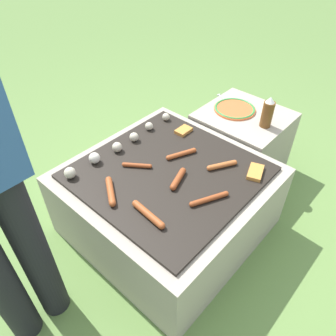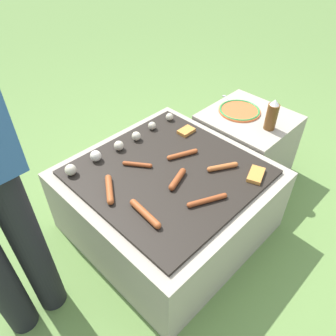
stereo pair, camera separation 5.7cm
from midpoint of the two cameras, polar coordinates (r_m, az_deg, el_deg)
The scene contains 16 objects.
ground_plane at distance 1.97m, azimuth 0.85°, elevation -9.94°, with size 14.00×14.00×0.00m, color #608442.
grill at distance 1.81m, azimuth 0.91°, elevation -5.68°, with size 0.94×0.94×0.43m.
side_ledge at distance 2.27m, azimuth 13.88°, elevation 4.13°, with size 0.50×0.53×0.43m.
sausage_mid_left at distance 1.75m, azimuth 3.48°, elevation 2.38°, with size 0.17×0.09×0.03m.
sausage_back_right at distance 1.69m, azimuth -4.40°, elevation 0.62°, with size 0.10×0.13×0.02m.
sausage_mid_right at distance 1.51m, azimuth 7.94°, elevation -5.59°, with size 0.18×0.10×0.02m.
sausage_back_left at distance 1.44m, azimuth -2.87°, elevation -7.94°, with size 0.05×0.20×0.03m.
sausage_front_right at distance 1.59m, azimuth 2.68°, elevation -1.95°, with size 0.15×0.07×0.03m.
sausage_front_center at distance 1.69m, azimuth 10.45°, elevation 0.19°, with size 0.15×0.10×0.03m.
sausage_front_left at distance 1.56m, azimuth -9.14°, elevation -3.69°, with size 0.12×0.17×0.03m.
bread_slice_center at distance 1.69m, azimuth 16.02°, elevation -1.16°, with size 0.14×0.11×0.02m.
bread_slice_right at distance 1.93m, azimuth 4.06°, elevation 6.44°, with size 0.10×0.07×0.02m.
mushroom_row at distance 1.80m, azimuth -7.91°, elevation 3.95°, with size 0.75×0.07×0.06m.
plate_colorful at distance 2.18m, azimuth 13.10°, elevation 9.73°, with size 0.27×0.27×0.02m.
condiment_bottle at distance 2.02m, azimuth 18.43°, elevation 8.71°, with size 0.07×0.07×0.19m.
fork_utensil at distance 2.28m, azimuth 11.51°, elevation 11.33°, with size 0.09×0.18×0.01m.
Camera 2 is at (-0.88, -0.88, 1.53)m, focal length 35.00 mm.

